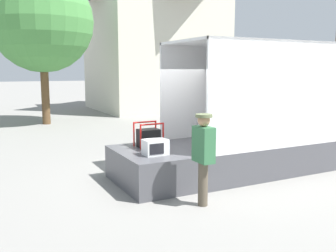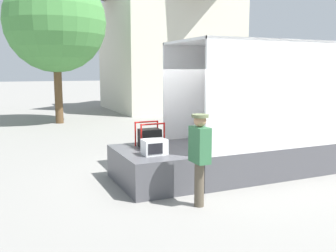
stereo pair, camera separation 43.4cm
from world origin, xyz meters
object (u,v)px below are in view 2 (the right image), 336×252
(worker_person, at_px, (200,151))
(portable_generator, at_px, (150,137))
(box_truck, at_px, (324,129))
(street_tree, at_px, (55,22))
(microwave, at_px, (154,147))

(worker_person, bearing_deg, portable_generator, 94.55)
(box_truck, height_order, worker_person, box_truck)
(street_tree, bearing_deg, box_truck, -62.56)
(box_truck, bearing_deg, street_tree, 117.44)
(box_truck, relative_size, street_tree, 1.06)
(portable_generator, distance_m, worker_person, 2.05)
(worker_person, bearing_deg, street_tree, 93.78)
(box_truck, distance_m, portable_generator, 4.87)
(microwave, bearing_deg, street_tree, 92.21)
(box_truck, height_order, portable_generator, box_truck)
(box_truck, bearing_deg, portable_generator, 175.04)
(portable_generator, bearing_deg, box_truck, -4.96)
(box_truck, xyz_separation_m, street_tree, (-5.50, 10.59, 3.72))
(worker_person, relative_size, street_tree, 0.25)
(worker_person, xyz_separation_m, street_tree, (-0.81, 12.21, 3.58))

